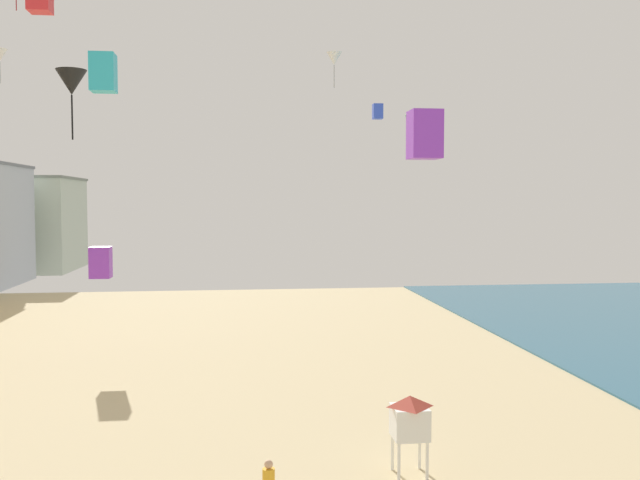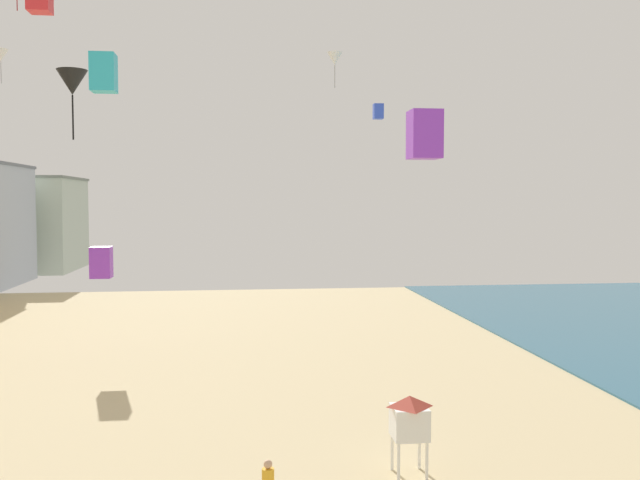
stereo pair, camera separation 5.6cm
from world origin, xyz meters
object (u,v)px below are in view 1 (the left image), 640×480
kite_purple_box (101,262)px  kite_purple_box_2 (425,135)px  kite_cyan_box (103,73)px  kite_white_delta_2 (0,55)px  kite_green_parafoil (424,116)px  lifeguard_stand (410,418)px  kite_black_delta (71,82)px  kite_white_delta (334,59)px  kite_blue_box (378,111)px

kite_purple_box → kite_purple_box_2: bearing=-50.3°
kite_cyan_box → kite_white_delta_2: kite_white_delta_2 is taller
kite_purple_box_2 → kite_green_parafoil: bearing=74.8°
lifeguard_stand → kite_purple_box_2: kite_purple_box_2 is taller
lifeguard_stand → kite_purple_box: 23.01m
kite_cyan_box → kite_green_parafoil: 14.84m
lifeguard_stand → kite_black_delta: bearing=109.8°
kite_cyan_box → kite_purple_box_2: (12.12, -8.66, -3.38)m
kite_purple_box → kite_green_parafoil: bearing=-23.4°
kite_white_delta → kite_purple_box: 19.26m
kite_cyan_box → kite_black_delta: bearing=109.9°
lifeguard_stand → kite_purple_box: (-12.99, 18.68, 3.41)m
lifeguard_stand → kite_purple_box_2: (0.94, 1.92, 9.10)m
kite_green_parafoil → lifeguard_stand: bearing=-107.1°
lifeguard_stand → kite_green_parafoil: 16.26m
kite_cyan_box → kite_purple_box_2: size_ratio=1.02×
kite_white_delta_2 → kite_purple_box: bearing=-38.3°
lifeguard_stand → kite_purple_box: bearing=108.9°
lifeguard_stand → kite_white_delta: bearing=71.9°
kite_white_delta → kite_black_delta: kite_white_delta is taller
kite_green_parafoil → kite_purple_box_2: bearing=-105.2°
kite_cyan_box → kite_white_delta_2: 16.38m
lifeguard_stand → kite_white_delta_2: bearing=113.5°
kite_black_delta → kite_green_parafoil: bearing=-26.3°
kite_black_delta → lifeguard_stand: bearing=-54.3°
kite_black_delta → kite_purple_box_2: 24.83m
kite_white_delta_2 → kite_green_parafoil: 26.99m
kite_black_delta → kite_purple_box: bearing=-46.4°
kite_black_delta → kite_white_delta: bearing=10.1°
lifeguard_stand → kite_white_delta_2: kite_white_delta_2 is taller
kite_cyan_box → kite_blue_box: 16.55m
kite_white_delta → kite_white_delta_2: size_ratio=1.08×
lifeguard_stand → kite_white_delta_2: 34.97m
kite_blue_box → kite_green_parafoil: (0.66, -7.76, -1.19)m
kite_white_delta → kite_white_delta_2: 20.71m
kite_white_delta → kite_black_delta: size_ratio=0.56×
lifeguard_stand → kite_cyan_box: size_ratio=1.53×
kite_white_delta_2 → kite_purple_box_2: (20.76, -22.17, -6.71)m
kite_black_delta → kite_purple_box_2: kite_black_delta is taller
kite_purple_box_2 → kite_green_parafoil: 10.11m
kite_purple_box_2 → kite_purple_box: bearing=129.7°
kite_cyan_box → kite_blue_box: size_ratio=1.89×
lifeguard_stand → kite_green_parafoil: size_ratio=1.40×
kite_white_delta_2 → kite_green_parafoil: bearing=-28.3°
kite_black_delta → kite_blue_box: 17.80m
kite_cyan_box → kite_green_parafoil: (14.73, 0.94, -1.55)m
lifeguard_stand → kite_blue_box: bearing=65.5°
kite_white_delta → lifeguard_stand: bearing=-92.1°
kite_black_delta → kite_blue_box: size_ratio=4.52×
kite_cyan_box → kite_blue_box: bearing=31.7°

